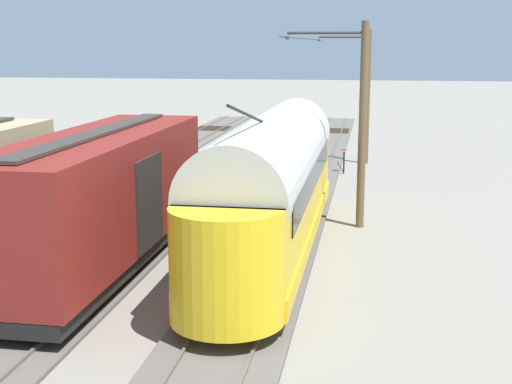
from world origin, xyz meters
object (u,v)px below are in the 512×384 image
(catenary_pole_foreground, at_px, (366,94))
(switch_stand, at_px, (344,160))
(vintage_streetcar, at_px, (273,181))
(catenary_pole_mid_near, at_px, (360,122))
(coach_adjacent, at_px, (99,197))
(track_end_bumper, at_px, (223,163))

(catenary_pole_foreground, relative_size, switch_stand, 5.81)
(switch_stand, bearing_deg, vintage_streetcar, 83.49)
(catenary_pole_mid_near, bearing_deg, switch_stand, -84.79)
(coach_adjacent, relative_size, switch_stand, 9.32)
(catenary_pole_mid_near, relative_size, track_end_bumper, 3.99)
(catenary_pole_mid_near, height_order, track_end_bumper, catenary_pole_mid_near)
(coach_adjacent, bearing_deg, track_end_bumper, -89.99)
(vintage_streetcar, distance_m, switch_stand, 14.30)
(catenary_pole_foreground, height_order, switch_stand, catenary_pole_foreground)
(catenary_pole_foreground, distance_m, switch_stand, 4.68)
(vintage_streetcar, bearing_deg, catenary_pole_foreground, -98.37)
(track_end_bumper, bearing_deg, catenary_pole_mid_near, 124.48)
(vintage_streetcar, relative_size, coach_adjacent, 1.43)
(coach_adjacent, relative_size, track_end_bumper, 6.39)
(catenary_pole_mid_near, distance_m, switch_stand, 11.12)
(vintage_streetcar, xyz_separation_m, switch_stand, (-1.61, -14.12, -1.55))
(coach_adjacent, bearing_deg, vintage_streetcar, -148.20)
(catenary_pole_mid_near, bearing_deg, coach_adjacent, 41.43)
(catenary_pole_foreground, bearing_deg, track_end_bumper, 27.41)
(switch_stand, relative_size, track_end_bumper, 0.69)
(vintage_streetcar, distance_m, catenary_pole_foreground, 17.79)
(vintage_streetcar, relative_size, switch_stand, 13.32)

